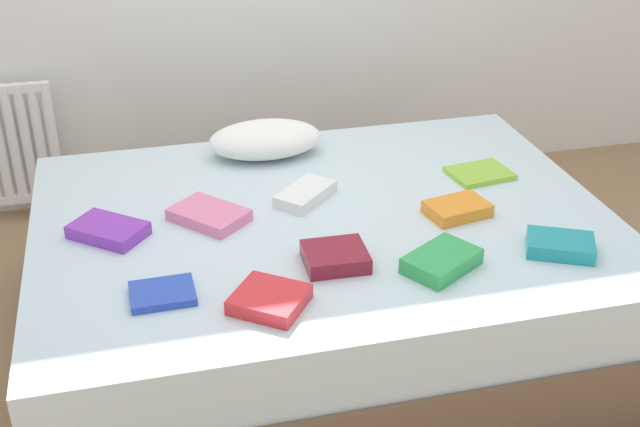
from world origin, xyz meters
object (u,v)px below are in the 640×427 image
object	(u,v)px
radiator	(20,145)
textbook_green	(442,261)
textbook_white	(305,194)
textbook_orange	(457,209)
textbook_blue	(162,294)
textbook_pink	(209,215)
textbook_teal	(560,245)
textbook_maroon	(335,257)
textbook_red	(269,300)
pillow	(265,139)
textbook_purple	(108,230)
bed	(323,277)
textbook_lime	(480,173)

from	to	relation	value
radiator	textbook_green	world-z (taller)	radiator
textbook_white	textbook_orange	bearing A→B (deg)	-70.17
textbook_blue	textbook_pink	size ratio (longest dim) A/B	0.75
textbook_orange	textbook_green	size ratio (longest dim) A/B	0.90
textbook_teal	textbook_blue	xyz separation A→B (m)	(-1.24, 0.05, -0.01)
textbook_orange	textbook_blue	xyz separation A→B (m)	(-1.02, -0.26, -0.01)
textbook_maroon	textbook_green	bearing A→B (deg)	-16.63
textbook_green	textbook_red	xyz separation A→B (m)	(-0.55, -0.07, -0.00)
radiator	pillow	distance (m)	1.21
textbook_white	textbook_maroon	size ratio (longest dim) A/B	1.22
textbook_white	textbook_purple	world-z (taller)	same
radiator	textbook_orange	xyz separation A→B (m)	(1.54, -1.31, 0.15)
textbook_red	textbook_pink	size ratio (longest dim) A/B	0.78
textbook_teal	textbook_blue	world-z (taller)	textbook_teal
bed	textbook_teal	world-z (taller)	textbook_teal
textbook_orange	textbook_teal	distance (m)	0.38
textbook_blue	pillow	bearing A→B (deg)	61.47
textbook_red	textbook_pink	distance (m)	0.56
textbook_green	textbook_pink	world-z (taller)	textbook_green
bed	textbook_orange	xyz separation A→B (m)	(0.45, -0.11, 0.28)
textbook_white	textbook_teal	bearing A→B (deg)	-82.04
bed	textbook_green	world-z (taller)	textbook_green
bed	textbook_maroon	xyz separation A→B (m)	(-0.04, -0.32, 0.28)
textbook_lime	textbook_purple	world-z (taller)	textbook_purple
bed	textbook_blue	bearing A→B (deg)	-147.19
textbook_purple	textbook_lime	bearing A→B (deg)	45.01
textbook_red	pillow	bearing A→B (deg)	116.44
textbook_blue	textbook_teal	bearing A→B (deg)	-3.18
bed	textbook_red	world-z (taller)	textbook_red
textbook_red	textbook_pink	bearing A→B (deg)	137.02
textbook_green	textbook_teal	xyz separation A→B (m)	(0.40, 0.00, -0.00)
pillow	textbook_orange	xyz separation A→B (m)	(0.55, -0.65, -0.04)
textbook_white	textbook_purple	distance (m)	0.69
radiator	bed	bearing A→B (deg)	-47.60
textbook_blue	textbook_purple	world-z (taller)	textbook_purple
textbook_teal	textbook_lime	size ratio (longest dim) A/B	0.93
bed	textbook_teal	distance (m)	0.83
textbook_green	textbook_blue	bearing A→B (deg)	145.16
textbook_blue	textbook_maroon	distance (m)	0.54
radiator	textbook_teal	world-z (taller)	radiator
pillow	textbook_blue	xyz separation A→B (m)	(-0.48, -0.91, -0.05)
textbook_red	textbook_pink	xyz separation A→B (m)	(-0.10, 0.55, -0.00)
textbook_white	textbook_green	world-z (taller)	textbook_green
textbook_white	textbook_lime	world-z (taller)	textbook_white
textbook_white	bed	bearing A→B (deg)	-119.27
pillow	textbook_red	size ratio (longest dim) A/B	2.31
textbook_lime	textbook_purple	distance (m)	1.37
textbook_lime	textbook_orange	bearing A→B (deg)	-134.91
textbook_green	textbook_maroon	xyz separation A→B (m)	(-0.31, 0.10, -0.00)
textbook_pink	textbook_lime	distance (m)	1.04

